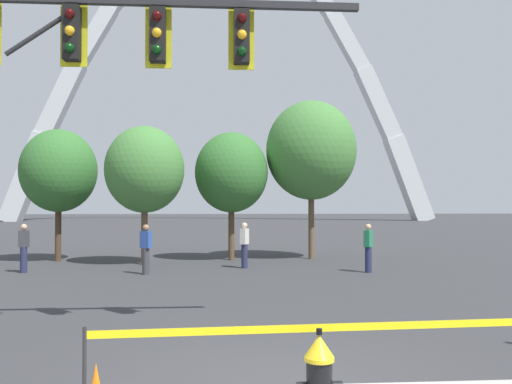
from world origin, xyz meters
The scene contains 13 objects.
ground_plane centered at (0.00, 0.00, 0.00)m, with size 240.00×240.00×0.00m, color #333335.
fire_hydrant centered at (0.24, -1.38, 0.47)m, with size 0.46×0.48×0.99m.
caution_tape_barrier centered at (0.21, -1.19, 0.69)m, with size 4.61×0.31×1.03m.
traffic_signal_gantry centered at (-3.59, 2.29, 4.40)m, with size 7.82×0.44×6.00m.
monument_arch centered at (0.00, 66.18, 18.20)m, with size 57.76×2.41×40.76m.
tree_far_left centered at (-7.00, 15.09, 3.55)m, with size 2.97×2.97×5.19m.
tree_left_mid centered at (-3.46, 13.67, 3.52)m, with size 2.95×2.95×5.15m.
tree_center_left centered at (-0.19, 15.03, 3.50)m, with size 2.93×2.93×5.13m.
tree_center_right centered at (3.10, 15.33, 4.45)m, with size 3.72×3.72×6.51m.
pedestrian_walking_left centered at (4.18, 10.71, 0.82)m, with size 0.36×0.39×1.59m.
pedestrian_standing_center centered at (-7.06, 11.46, 0.82)m, with size 0.38×0.29×1.59m.
pedestrian_walking_right centered at (-3.03, 10.74, 0.82)m, with size 0.39×0.35×1.59m.
pedestrian_near_trees centered at (0.19, 12.21, 0.82)m, with size 0.33×0.39×1.59m.
Camera 1 is at (-0.78, -6.78, 2.23)m, focal length 38.13 mm.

